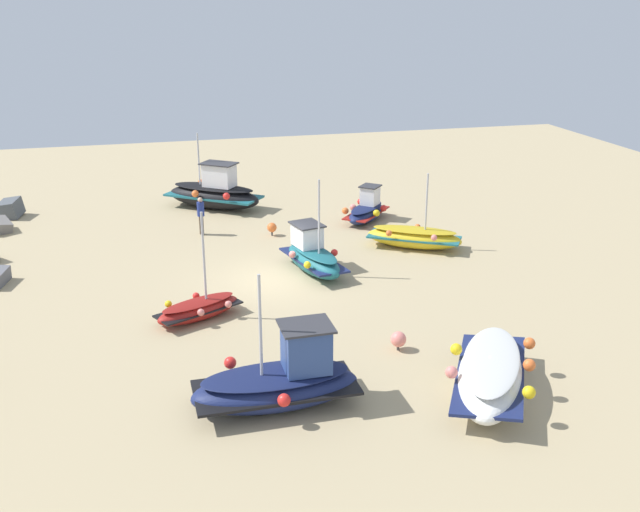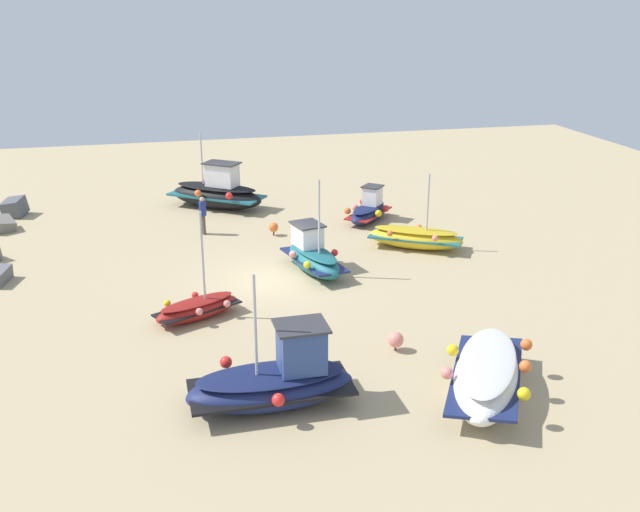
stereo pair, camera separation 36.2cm
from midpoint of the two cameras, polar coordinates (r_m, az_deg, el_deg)
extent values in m
plane|color=tan|center=(27.61, -3.08, -1.85)|extent=(57.60, 57.60, 0.00)
ellipsoid|color=maroon|center=(24.53, -9.19, -4.16)|extent=(2.20, 3.16, 0.68)
cube|color=black|center=(24.52, -9.20, -4.10)|extent=(2.17, 3.06, 0.08)
ellipsoid|color=maroon|center=(24.42, -9.23, -3.58)|extent=(1.93, 2.77, 0.13)
cylinder|color=#B7B7BC|center=(23.99, -8.80, 0.02)|extent=(0.08, 0.08, 3.02)
sphere|color=#EA7F75|center=(24.35, -6.91, -3.75)|extent=(0.24, 0.24, 0.24)
sphere|color=red|center=(25.03, -9.39, -3.06)|extent=(0.24, 0.24, 0.24)
sphere|color=#EA7F75|center=(23.86, -9.05, -4.35)|extent=(0.24, 0.24, 0.24)
sphere|color=yellow|center=(24.58, -11.52, -3.66)|extent=(0.24, 0.24, 0.24)
ellipsoid|color=navy|center=(19.34, -3.33, -10.39)|extent=(1.82, 4.46, 0.97)
cube|color=black|center=(19.32, -3.33, -10.27)|extent=(1.88, 4.29, 0.09)
ellipsoid|color=#151E45|center=(19.14, -3.35, -9.35)|extent=(1.60, 3.93, 0.17)
cube|color=#2D4784|center=(18.97, -0.92, -7.26)|extent=(1.04, 1.18, 1.21)
cube|color=#333338|center=(18.68, -0.93, -5.52)|extent=(1.20, 1.37, 0.06)
cylinder|color=#B7B7BC|center=(18.41, -4.55, -5.47)|extent=(0.08, 0.08, 2.79)
sphere|color=red|center=(19.89, -6.88, -8.29)|extent=(0.34, 0.34, 0.34)
sphere|color=red|center=(18.35, -2.72, -11.24)|extent=(0.34, 0.34, 0.34)
sphere|color=yellow|center=(20.21, -1.00, -7.71)|extent=(0.34, 0.34, 0.34)
ellipsoid|color=black|center=(37.09, -7.85, 4.66)|extent=(4.42, 5.08, 1.19)
cube|color=#1E6670|center=(37.08, -7.86, 4.75)|extent=(4.35, 4.96, 0.11)
ellipsoid|color=black|center=(36.97, -7.89, 5.39)|extent=(3.88, 4.47, 0.20)
cube|color=white|center=(36.62, -7.43, 6.34)|extent=(1.66, 1.77, 1.13)
cube|color=#333338|center=(36.49, -7.47, 7.25)|extent=(1.93, 2.05, 0.06)
cylinder|color=#B7B7BC|center=(37.04, -9.01, 7.59)|extent=(0.08, 0.08, 2.61)
sphere|color=orange|center=(38.50, -8.81, 5.78)|extent=(0.35, 0.35, 0.35)
sphere|color=orange|center=(36.39, -9.29, 4.89)|extent=(0.35, 0.35, 0.35)
sphere|color=red|center=(37.64, -6.51, 5.45)|extent=(0.35, 0.35, 0.35)
sphere|color=red|center=(35.49, -6.88, 4.72)|extent=(0.35, 0.35, 0.35)
ellipsoid|color=#1E6670|center=(28.14, -0.13, -0.39)|extent=(3.84, 2.13, 0.98)
cube|color=navy|center=(28.12, -0.13, -0.30)|extent=(3.70, 2.11, 0.13)
ellipsoid|color=#1A565F|center=(28.01, -0.13, 0.35)|extent=(3.37, 1.85, 0.20)
cube|color=white|center=(28.29, -0.62, 1.63)|extent=(1.29, 1.14, 0.86)
cube|color=#333338|center=(28.15, -0.62, 2.51)|extent=(1.49, 1.32, 0.06)
cylinder|color=#B7B7BC|center=(27.14, 0.31, 3.08)|extent=(0.08, 0.08, 2.89)
sphere|color=yellow|center=(26.93, -0.63, -0.70)|extent=(0.28, 0.28, 0.28)
sphere|color=red|center=(28.10, 1.53, 0.26)|extent=(0.28, 0.28, 0.28)
sphere|color=#EA7F75|center=(27.99, -1.80, 0.14)|extent=(0.28, 0.28, 0.28)
sphere|color=red|center=(29.13, 0.33, 1.16)|extent=(0.28, 0.28, 0.28)
ellipsoid|color=navy|center=(34.66, 4.14, 3.33)|extent=(3.06, 2.91, 0.74)
cube|color=maroon|center=(34.65, 4.14, 3.38)|extent=(2.99, 2.86, 0.07)
ellipsoid|color=#151E45|center=(34.57, 4.15, 3.81)|extent=(2.69, 2.56, 0.13)
cube|color=white|center=(34.78, 4.44, 4.74)|extent=(1.08, 1.07, 0.87)
cube|color=#333338|center=(34.66, 4.46, 5.48)|extent=(1.25, 1.25, 0.06)
sphere|color=orange|center=(34.12, 2.47, 3.56)|extent=(0.32, 0.32, 0.32)
sphere|color=yellow|center=(33.94, 4.93, 3.36)|extent=(0.32, 0.32, 0.32)
sphere|color=#EA7F75|center=(34.87, 3.09, 3.83)|extent=(0.32, 0.32, 0.32)
sphere|color=red|center=(34.70, 5.50, 3.74)|extent=(0.32, 0.32, 0.32)
sphere|color=red|center=(35.61, 3.69, 4.27)|extent=(0.32, 0.32, 0.32)
ellipsoid|color=gold|center=(31.12, 7.85, 1.37)|extent=(3.32, 4.21, 0.93)
cube|color=#1E6670|center=(31.10, 7.85, 1.45)|extent=(3.25, 4.08, 0.14)
ellipsoid|color=gold|center=(31.01, 7.88, 2.01)|extent=(2.90, 3.69, 0.20)
cylinder|color=#B7B7BC|center=(30.57, 8.83, 4.21)|extent=(0.08, 0.08, 2.42)
sphere|color=#EA7F75|center=(30.11, 9.38, 1.39)|extent=(0.26, 0.26, 0.26)
sphere|color=orange|center=(31.80, 8.12, 2.24)|extent=(0.26, 0.26, 0.26)
sphere|color=orange|center=(30.40, 5.87, 1.78)|extent=(0.26, 0.26, 0.26)
ellipsoid|color=white|center=(20.29, 13.43, -9.19)|extent=(5.00, 3.89, 1.21)
cube|color=navy|center=(20.26, 13.45, -9.06)|extent=(4.83, 3.79, 0.22)
ellipsoid|color=beige|center=(20.07, 13.54, -8.05)|extent=(4.37, 3.38, 0.28)
sphere|color=orange|center=(21.28, 16.40, -6.71)|extent=(0.33, 0.33, 0.33)
sphere|color=yellow|center=(20.76, 10.89, -7.28)|extent=(0.33, 0.33, 0.33)
sphere|color=orange|center=(20.09, 16.36, -8.34)|extent=(0.33, 0.33, 0.33)
sphere|color=#EA7F75|center=(19.60, 10.49, -9.05)|extent=(0.33, 0.33, 0.33)
sphere|color=yellow|center=(18.95, 16.29, -10.37)|extent=(0.33, 0.33, 0.33)
cylinder|color=brown|center=(32.97, -8.79, 2.41)|extent=(0.14, 0.14, 0.88)
cylinder|color=brown|center=(33.12, -8.90, 2.48)|extent=(0.14, 0.14, 0.88)
cylinder|color=navy|center=(32.83, -8.91, 3.70)|extent=(0.32, 0.32, 0.63)
sphere|color=tan|center=(32.71, -8.95, 4.42)|extent=(0.22, 0.22, 0.22)
cube|color=slate|center=(36.17, -23.53, 2.28)|extent=(1.55, 1.51, 0.94)
cube|color=#4C5156|center=(38.35, -22.65, 3.53)|extent=(1.40, 1.25, 1.03)
cylinder|color=#3F3F42|center=(22.36, 6.41, -7.25)|extent=(0.08, 0.08, 0.13)
sphere|color=#EA7F75|center=(22.23, 6.44, -6.56)|extent=(0.48, 0.48, 0.48)
cylinder|color=#3F3F42|center=(32.63, -3.35, 1.77)|extent=(0.08, 0.08, 0.17)
sphere|color=orange|center=(32.53, -3.36, 2.27)|extent=(0.43, 0.43, 0.43)
camera|label=1|loc=(0.18, -89.62, 0.14)|focal=40.69mm
camera|label=2|loc=(0.18, 90.38, -0.14)|focal=40.69mm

